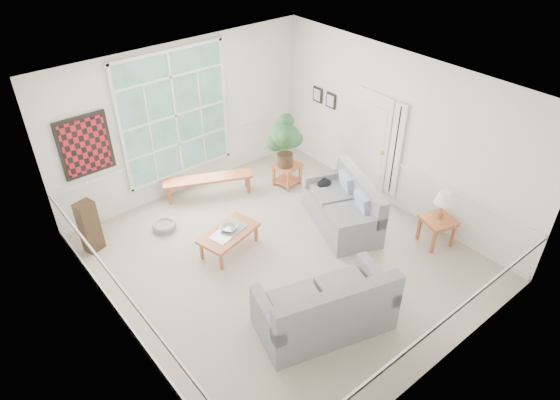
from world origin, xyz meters
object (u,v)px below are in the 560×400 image
Objects in this scene: coffee_table at (229,241)px; side_table at (436,231)px; end_table at (287,175)px; loveseat_front at (324,300)px; loveseat_right at (342,204)px.

side_table reaches higher than coffee_table.
coffee_table is 2.18× the size of end_table.
side_table is at bearing 18.88° from loveseat_front.
coffee_table is 2.02× the size of side_table.
end_table is at bearing 104.37° from side_table.
end_table reaches higher than coffee_table.
end_table is 0.93× the size of side_table.
coffee_table is at bearing 108.56° from loveseat_front.
end_table is at bearing 108.02° from loveseat_right.
loveseat_front is 3.62× the size of side_table.
end_table is at bearing 74.30° from loveseat_front.
loveseat_front is at bearing -122.06° from end_table.
loveseat_right is 2.48m from loveseat_front.
loveseat_right reaches higher than side_table.
end_table is (0.11, 1.69, -0.23)m from loveseat_right.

